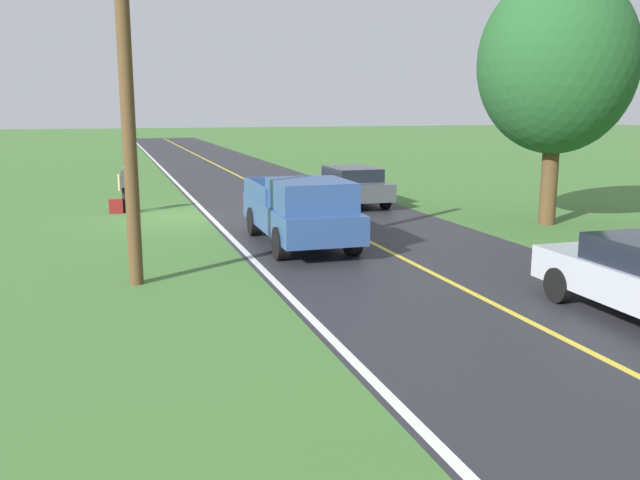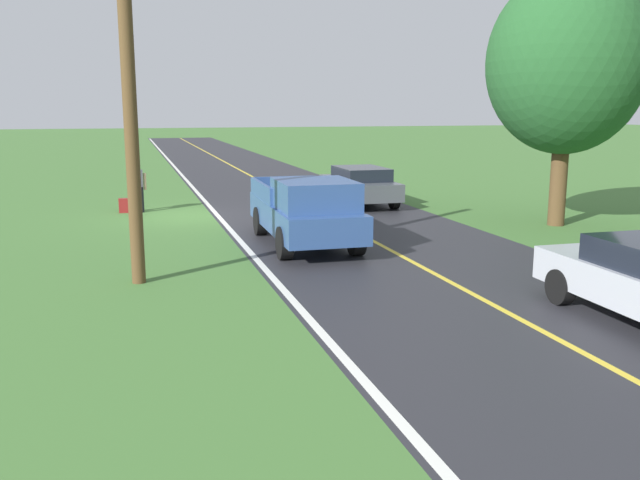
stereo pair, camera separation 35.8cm
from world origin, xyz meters
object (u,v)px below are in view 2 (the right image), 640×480
object	(u,v)px
suitcase_carried	(126,205)
utility_pole_roadside	(129,84)
pickup_truck_passing	(307,210)
sedan_near_oncoming	(360,185)
tree_far_side_near	(566,63)
hitchhiker_walking	(137,184)

from	to	relation	value
suitcase_carried	utility_pole_roadside	xyz separation A→B (m)	(-0.21, 9.98, 3.78)
suitcase_carried	pickup_truck_passing	size ratio (longest dim) A/B	0.09
sedan_near_oncoming	utility_pole_roadside	distance (m)	13.05
suitcase_carried	pickup_truck_passing	xyz separation A→B (m)	(-4.54, 7.28, 0.72)
tree_far_side_near	sedan_near_oncoming	size ratio (longest dim) A/B	1.72
pickup_truck_passing	sedan_near_oncoming	world-z (taller)	pickup_truck_passing
suitcase_carried	tree_far_side_near	xyz separation A→B (m)	(-12.78, 6.30, 4.61)
tree_far_side_near	pickup_truck_passing	bearing A→B (deg)	6.80
tree_far_side_near	sedan_near_oncoming	bearing A→B (deg)	-53.65
utility_pole_roadside	pickup_truck_passing	bearing A→B (deg)	-148.11
utility_pole_roadside	sedan_near_oncoming	bearing A→B (deg)	-130.57
hitchhiker_walking	sedan_near_oncoming	xyz separation A→B (m)	(-8.00, 0.46, -0.23)
hitchhiker_walking	pickup_truck_passing	distance (m)	8.43
tree_far_side_near	utility_pole_roadside	xyz separation A→B (m)	(12.57, 3.68, -0.84)
hitchhiker_walking	sedan_near_oncoming	size ratio (longest dim) A/B	0.40
hitchhiker_walking	suitcase_carried	distance (m)	0.85
pickup_truck_passing	sedan_near_oncoming	bearing A→B (deg)	-119.35
tree_far_side_near	hitchhiker_walking	bearing A→B (deg)	-27.28
sedan_near_oncoming	utility_pole_roadside	bearing A→B (deg)	49.43
tree_far_side_near	utility_pole_roadside	distance (m)	13.12
pickup_truck_passing	tree_far_side_near	distance (m)	9.16
sedan_near_oncoming	pickup_truck_passing	bearing A→B (deg)	60.65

